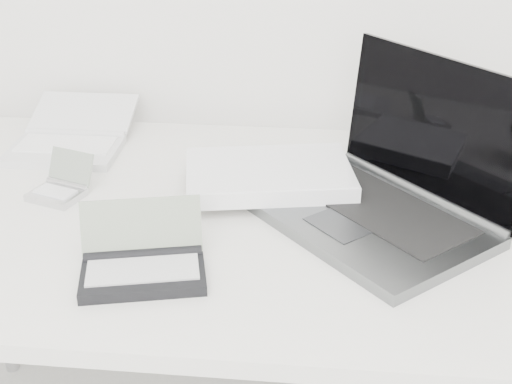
# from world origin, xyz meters

# --- Properties ---
(desk) EXTENTS (1.60, 0.80, 0.73)m
(desk) POSITION_xyz_m (0.00, 1.55, 0.68)
(desk) COLOR white
(desk) RESTS_ON ground
(laptop_large) EXTENTS (0.60, 0.49, 0.27)m
(laptop_large) POSITION_xyz_m (0.12, 1.58, 0.77)
(laptop_large) COLOR slate
(laptop_large) RESTS_ON desk
(netbook_open_white) EXTENTS (0.23, 0.29, 0.06)m
(netbook_open_white) POSITION_xyz_m (-0.46, 1.80, 0.75)
(netbook_open_white) COLOR silver
(netbook_open_white) RESTS_ON desk
(pda_silver) EXTENTS (0.12, 0.13, 0.07)m
(pda_silver) POSITION_xyz_m (-0.40, 1.58, 0.75)
(pda_silver) COLOR silver
(pda_silver) RESTS_ON desk
(palmtop_charcoal) EXTENTS (0.21, 0.18, 0.10)m
(palmtop_charcoal) POSITION_xyz_m (-0.19, 1.33, 0.75)
(palmtop_charcoal) COLOR black
(palmtop_charcoal) RESTS_ON desk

